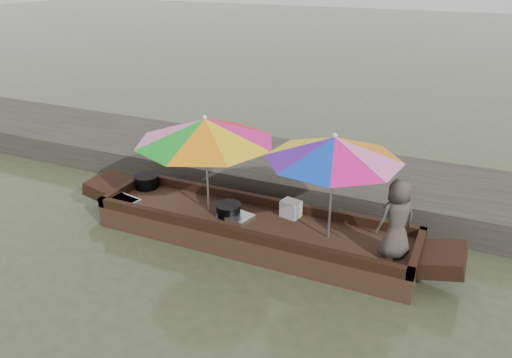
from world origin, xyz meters
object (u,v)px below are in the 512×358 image
at_px(tray_scallop, 236,216).
at_px(tray_crayfish, 123,202).
at_px(cooking_pot, 147,181).
at_px(supply_bag, 291,209).
at_px(boat_hull, 253,231).
at_px(umbrella_bow, 207,165).
at_px(vendor, 397,219).
at_px(umbrella_stern, 331,188).
at_px(charcoal_grill, 228,210).

bearing_deg(tray_scallop, tray_crayfish, -169.65).
bearing_deg(cooking_pot, supply_bag, 0.64).
relative_size(boat_hull, umbrella_bow, 2.32).
xyz_separation_m(tray_crayfish, supply_bag, (2.59, 0.73, 0.09)).
distance_m(tray_scallop, vendor, 2.42).
bearing_deg(umbrella_stern, boat_hull, 180.00).
bearing_deg(boat_hull, supply_bag, 38.95).
relative_size(tray_crayfish, vendor, 0.46).
height_order(cooking_pot, umbrella_stern, umbrella_stern).
height_order(boat_hull, tray_scallop, tray_scallop).
relative_size(charcoal_grill, umbrella_bow, 0.18).
bearing_deg(tray_scallop, boat_hull, 4.40).
xyz_separation_m(cooking_pot, tray_scallop, (1.90, -0.36, -0.08)).
relative_size(boat_hull, tray_crayfish, 9.69).
bearing_deg(tray_crayfish, tray_scallop, 10.35).
bearing_deg(supply_bag, charcoal_grill, -157.76).
distance_m(cooking_pot, supply_bag, 2.64).
distance_m(tray_scallop, charcoal_grill, 0.16).
bearing_deg(vendor, supply_bag, -58.66).
bearing_deg(cooking_pot, charcoal_grill, -10.71).
xyz_separation_m(supply_bag, umbrella_bow, (-1.23, -0.37, 0.65)).
height_order(tray_scallop, charcoal_grill, charcoal_grill).
bearing_deg(umbrella_stern, tray_crayfish, -173.79).
distance_m(tray_crayfish, supply_bag, 2.69).
bearing_deg(charcoal_grill, tray_scallop, -12.42).
xyz_separation_m(boat_hull, umbrella_bow, (-0.77, 0.00, 0.95)).
relative_size(boat_hull, supply_bag, 17.35).
xyz_separation_m(charcoal_grill, vendor, (2.50, -0.10, 0.46)).
bearing_deg(umbrella_bow, cooking_pot, 166.41).
relative_size(tray_scallop, vendor, 0.46).
relative_size(charcoal_grill, umbrella_stern, 0.20).
relative_size(cooking_pot, tray_crayfish, 0.81).
xyz_separation_m(boat_hull, tray_scallop, (-0.28, -0.02, 0.21)).
bearing_deg(umbrella_bow, supply_bag, 16.84).
relative_size(tray_crayfish, tray_scallop, 1.00).
bearing_deg(supply_bag, umbrella_stern, -27.63).
xyz_separation_m(tray_crayfish, umbrella_stern, (3.30, 0.36, 0.73)).
height_order(cooking_pot, vendor, vendor).
xyz_separation_m(tray_scallop, charcoal_grill, (-0.14, 0.03, 0.06)).
relative_size(cooking_pot, tray_scallop, 0.81).
relative_size(umbrella_bow, umbrella_stern, 1.13).
relative_size(tray_crayfish, umbrella_bow, 0.24).
xyz_separation_m(cooking_pot, umbrella_stern, (3.35, -0.34, 0.67)).
distance_m(charcoal_grill, supply_bag, 0.96).
bearing_deg(umbrella_bow, charcoal_grill, 1.62).
bearing_deg(supply_bag, umbrella_bow, -163.16).
distance_m(charcoal_grill, umbrella_stern, 1.73).
bearing_deg(umbrella_stern, supply_bag, 152.37).
distance_m(cooking_pot, vendor, 4.30).
distance_m(cooking_pot, umbrella_bow, 1.60).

